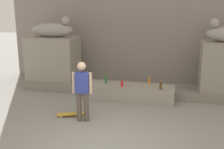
{
  "coord_description": "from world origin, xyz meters",
  "views": [
    {
      "loc": [
        1.42,
        -5.83,
        3.31
      ],
      "look_at": [
        -0.4,
        2.35,
        1.1
      ],
      "focal_mm": 46.96,
      "sensor_mm": 36.0,
      "label": 1
    }
  ],
  "objects_px": {
    "bottle_orange": "(149,81)",
    "bottle_brown": "(161,86)",
    "statue_reclining_left": "(53,29)",
    "bottle_red": "(122,83)",
    "bottle_green": "(106,79)",
    "skateboard": "(71,114)",
    "skater": "(82,89)"
  },
  "relations": [
    {
      "from": "statue_reclining_left",
      "to": "skateboard",
      "type": "relative_size",
      "value": 2.01
    },
    {
      "from": "bottle_green",
      "to": "skateboard",
      "type": "bearing_deg",
      "value": -107.9
    },
    {
      "from": "skateboard",
      "to": "bottle_brown",
      "type": "height_order",
      "value": "bottle_brown"
    },
    {
      "from": "statue_reclining_left",
      "to": "skateboard",
      "type": "height_order",
      "value": "statue_reclining_left"
    },
    {
      "from": "statue_reclining_left",
      "to": "bottle_brown",
      "type": "height_order",
      "value": "statue_reclining_left"
    },
    {
      "from": "bottle_red",
      "to": "bottle_brown",
      "type": "distance_m",
      "value": 1.24
    },
    {
      "from": "bottle_orange",
      "to": "statue_reclining_left",
      "type": "bearing_deg",
      "value": 167.3
    },
    {
      "from": "statue_reclining_left",
      "to": "skateboard",
      "type": "distance_m",
      "value": 3.93
    },
    {
      "from": "skater",
      "to": "bottle_green",
      "type": "distance_m",
      "value": 2.08
    },
    {
      "from": "bottle_green",
      "to": "bottle_red",
      "type": "bearing_deg",
      "value": -24.91
    },
    {
      "from": "skateboard",
      "to": "bottle_red",
      "type": "distance_m",
      "value": 2.02
    },
    {
      "from": "bottle_red",
      "to": "skateboard",
      "type": "bearing_deg",
      "value": -127.82
    },
    {
      "from": "skater",
      "to": "bottle_red",
      "type": "distance_m",
      "value": 1.95
    },
    {
      "from": "statue_reclining_left",
      "to": "bottle_brown",
      "type": "relative_size",
      "value": 5.63
    },
    {
      "from": "statue_reclining_left",
      "to": "bottle_green",
      "type": "distance_m",
      "value": 2.93
    },
    {
      "from": "bottle_green",
      "to": "bottle_brown",
      "type": "xyz_separation_m",
      "value": [
        1.84,
        -0.32,
        -0.02
      ]
    },
    {
      "from": "statue_reclining_left",
      "to": "bottle_red",
      "type": "bearing_deg",
      "value": -29.98
    },
    {
      "from": "skateboard",
      "to": "bottle_brown",
      "type": "relative_size",
      "value": 2.79
    },
    {
      "from": "skater",
      "to": "bottle_orange",
      "type": "relative_size",
      "value": 6.5
    },
    {
      "from": "bottle_red",
      "to": "bottle_brown",
      "type": "bearing_deg",
      "value": -1.85
    },
    {
      "from": "skater",
      "to": "bottle_brown",
      "type": "relative_size",
      "value": 5.71
    },
    {
      "from": "bottle_orange",
      "to": "skateboard",
      "type": "bearing_deg",
      "value": -134.87
    },
    {
      "from": "bottle_orange",
      "to": "bottle_red",
      "type": "bearing_deg",
      "value": -149.18
    },
    {
      "from": "statue_reclining_left",
      "to": "skater",
      "type": "xyz_separation_m",
      "value": [
        2.13,
        -3.11,
        -1.23
      ]
    },
    {
      "from": "bottle_orange",
      "to": "bottle_brown",
      "type": "relative_size",
      "value": 0.88
    },
    {
      "from": "bottle_green",
      "to": "bottle_brown",
      "type": "distance_m",
      "value": 1.87
    },
    {
      "from": "statue_reclining_left",
      "to": "bottle_orange",
      "type": "relative_size",
      "value": 6.4
    },
    {
      "from": "skateboard",
      "to": "bottle_green",
      "type": "distance_m",
      "value": 2.0
    },
    {
      "from": "bottle_orange",
      "to": "bottle_green",
      "type": "height_order",
      "value": "bottle_green"
    },
    {
      "from": "skateboard",
      "to": "bottle_green",
      "type": "height_order",
      "value": "bottle_green"
    },
    {
      "from": "bottle_brown",
      "to": "statue_reclining_left",
      "type": "bearing_deg",
      "value": 161.6
    },
    {
      "from": "statue_reclining_left",
      "to": "bottle_red",
      "type": "xyz_separation_m",
      "value": [
        2.89,
        -1.33,
        -1.54
      ]
    }
  ]
}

